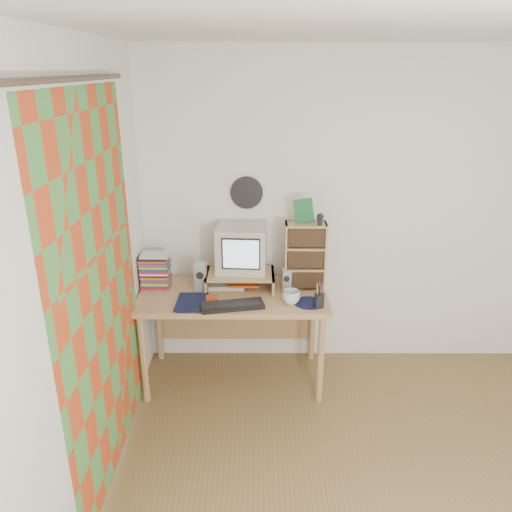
{
  "coord_description": "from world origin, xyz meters",
  "views": [
    {
      "loc": [
        -0.85,
        -2.01,
        2.33
      ],
      "look_at": [
        -0.86,
        1.33,
        1.06
      ],
      "focal_mm": 35.0,
      "sensor_mm": 36.0,
      "label": 1
    }
  ],
  "objects_px": {
    "cd_rack": "(305,256)",
    "diary": "(177,301)",
    "desk": "(234,305)",
    "keyboard": "(232,306)",
    "crt_monitor": "(241,249)",
    "mug": "(291,297)",
    "dvd_stack": "(155,268)"
  },
  "relations": [
    {
      "from": "desk",
      "to": "keyboard",
      "type": "height_order",
      "value": "keyboard"
    },
    {
      "from": "dvd_stack",
      "to": "diary",
      "type": "height_order",
      "value": "dvd_stack"
    },
    {
      "from": "crt_monitor",
      "to": "dvd_stack",
      "type": "xyz_separation_m",
      "value": [
        -0.66,
        -0.04,
        -0.14
      ]
    },
    {
      "from": "keyboard",
      "to": "dvd_stack",
      "type": "bearing_deg",
      "value": 137.41
    },
    {
      "from": "desk",
      "to": "keyboard",
      "type": "distance_m",
      "value": 0.34
    },
    {
      "from": "dvd_stack",
      "to": "cd_rack",
      "type": "height_order",
      "value": "cd_rack"
    },
    {
      "from": "dvd_stack",
      "to": "cd_rack",
      "type": "distance_m",
      "value": 1.14
    },
    {
      "from": "keyboard",
      "to": "dvd_stack",
      "type": "distance_m",
      "value": 0.71
    },
    {
      "from": "mug",
      "to": "cd_rack",
      "type": "bearing_deg",
      "value": 67.97
    },
    {
      "from": "cd_rack",
      "to": "diary",
      "type": "relative_size",
      "value": 1.97
    },
    {
      "from": "desk",
      "to": "crt_monitor",
      "type": "bearing_deg",
      "value": 54.36
    },
    {
      "from": "keyboard",
      "to": "diary",
      "type": "relative_size",
      "value": 1.7
    },
    {
      "from": "crt_monitor",
      "to": "dvd_stack",
      "type": "relative_size",
      "value": 1.22
    },
    {
      "from": "dvd_stack",
      "to": "diary",
      "type": "distance_m",
      "value": 0.39
    },
    {
      "from": "cd_rack",
      "to": "diary",
      "type": "height_order",
      "value": "cd_rack"
    },
    {
      "from": "desk",
      "to": "cd_rack",
      "type": "xyz_separation_m",
      "value": [
        0.54,
        0.04,
        0.39
      ]
    },
    {
      "from": "desk",
      "to": "diary",
      "type": "height_order",
      "value": "diary"
    },
    {
      "from": "keyboard",
      "to": "mug",
      "type": "distance_m",
      "value": 0.42
    },
    {
      "from": "keyboard",
      "to": "diary",
      "type": "xyz_separation_m",
      "value": [
        -0.4,
        0.06,
        0.01
      ]
    },
    {
      "from": "crt_monitor",
      "to": "desk",
      "type": "bearing_deg",
      "value": -121.85
    },
    {
      "from": "crt_monitor",
      "to": "keyboard",
      "type": "xyz_separation_m",
      "value": [
        -0.06,
        -0.4,
        -0.28
      ]
    },
    {
      "from": "keyboard",
      "to": "mug",
      "type": "bearing_deg",
      "value": -2.6
    },
    {
      "from": "desk",
      "to": "keyboard",
      "type": "relative_size",
      "value": 3.17
    },
    {
      "from": "crt_monitor",
      "to": "cd_rack",
      "type": "height_order",
      "value": "cd_rack"
    },
    {
      "from": "desk",
      "to": "cd_rack",
      "type": "bearing_deg",
      "value": 4.45
    },
    {
      "from": "crt_monitor",
      "to": "diary",
      "type": "distance_m",
      "value": 0.63
    },
    {
      "from": "cd_rack",
      "to": "dvd_stack",
      "type": "bearing_deg",
      "value": -179.24
    },
    {
      "from": "crt_monitor",
      "to": "diary",
      "type": "relative_size",
      "value": 1.41
    },
    {
      "from": "dvd_stack",
      "to": "diary",
      "type": "relative_size",
      "value": 1.16
    },
    {
      "from": "crt_monitor",
      "to": "cd_rack",
      "type": "relative_size",
      "value": 0.71
    },
    {
      "from": "desk",
      "to": "cd_rack",
      "type": "relative_size",
      "value": 2.74
    },
    {
      "from": "dvd_stack",
      "to": "diary",
      "type": "bearing_deg",
      "value": -55.38
    }
  ]
}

